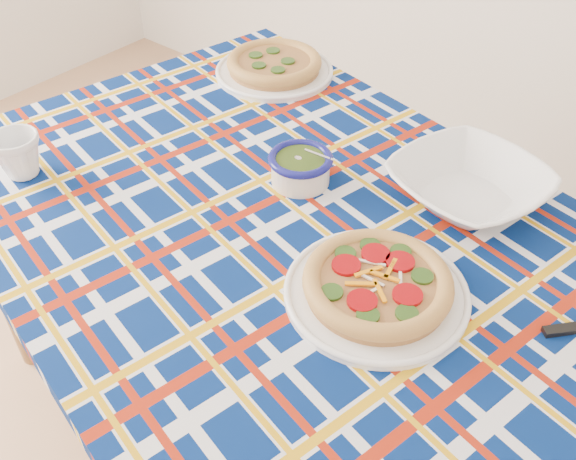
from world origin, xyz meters
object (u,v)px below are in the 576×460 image
Objects in this scene: main_focaccia_plate at (377,283)px; serving_bowl at (469,185)px; pesto_bowl at (300,166)px; dining_table at (304,268)px; mug at (18,155)px.

main_focaccia_plate is 0.36m from serving_bowl.
pesto_bowl reaches higher than main_focaccia_plate.
dining_table is 0.23m from pesto_bowl.
dining_table is 0.68m from mug.
serving_bowl is at bearing 29.03° from pesto_bowl.
mug reaches higher than main_focaccia_plate.
mug is (-0.83, -0.19, 0.02)m from main_focaccia_plate.
pesto_bowl is 0.63m from mug.
main_focaccia_plate is at bearing 0.74° from dining_table.
main_focaccia_plate is 3.20× the size of mug.
mug is (-0.82, -0.55, 0.01)m from serving_bowl.
mug reaches higher than pesto_bowl.
main_focaccia_plate is 2.43× the size of pesto_bowl.
mug is at bearing -167.05° from main_focaccia_plate.
serving_bowl is at bearing 91.34° from main_focaccia_plate.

